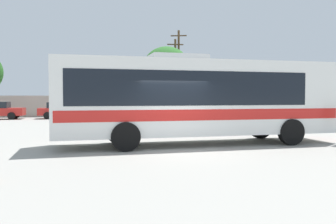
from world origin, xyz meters
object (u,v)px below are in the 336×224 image
object	(u,v)px
utility_pole_near	(175,75)
roadside_tree_right	(182,81)
coach_bus_white_red	(195,97)
parked_car_second_red	(64,110)
utility_pole_far	(179,71)
roadside_tree_midright	(166,66)
roadside_tree_midleft	(77,79)

from	to	relation	value
utility_pole_near	roadside_tree_right	distance (m)	1.55
coach_bus_white_red	parked_car_second_red	bearing A→B (deg)	110.93
utility_pole_near	utility_pole_far	size ratio (longest dim) A/B	0.89
parked_car_second_red	utility_pole_far	xyz separation A→B (m)	(11.81, 6.78, 4.12)
utility_pole_near	roadside_tree_midright	distance (m)	1.41
coach_bus_white_red	roadside_tree_right	size ratio (longest dim) A/B	2.20
utility_pole_far	roadside_tree_midleft	world-z (taller)	utility_pole_far
utility_pole_near	roadside_tree_right	world-z (taller)	utility_pole_near
parked_car_second_red	utility_pole_near	xyz separation A→B (m)	(11.36, 6.44, 3.59)
roadside_tree_right	utility_pole_near	bearing A→B (deg)	-131.46
utility_pole_far	roadside_tree_midright	distance (m)	1.54
utility_pole_near	roadside_tree_right	size ratio (longest dim) A/B	1.60
utility_pole_near	coach_bus_white_red	bearing A→B (deg)	-99.10
utility_pole_near	parked_car_second_red	bearing A→B (deg)	-150.45
roadside_tree_midright	roadside_tree_right	distance (m)	2.69
coach_bus_white_red	utility_pole_near	xyz separation A→B (m)	(4.08, 25.48, 2.46)
coach_bus_white_red	roadside_tree_midright	xyz separation A→B (m)	(3.09, 25.55, 3.46)
parked_car_second_red	roadside_tree_midright	world-z (taller)	roadside_tree_midright
roadside_tree_midright	coach_bus_white_red	bearing A→B (deg)	-96.90
roadside_tree_right	coach_bus_white_red	bearing A→B (deg)	-100.73
roadside_tree_midleft	roadside_tree_right	bearing A→B (deg)	-4.21
parked_car_second_red	roadside_tree_midleft	distance (m)	9.00
utility_pole_near	roadside_tree_midleft	size ratio (longest dim) A/B	1.41
roadside_tree_midright	roadside_tree_midleft	bearing A→B (deg)	169.21
coach_bus_white_red	utility_pole_far	xyz separation A→B (m)	(4.53, 25.82, 2.99)
utility_pole_near	roadside_tree_midleft	xyz separation A→B (m)	(-10.84, 1.95, -0.38)
roadside_tree_midleft	coach_bus_white_red	bearing A→B (deg)	-76.15
roadside_tree_midleft	roadside_tree_right	size ratio (longest dim) A/B	1.13
roadside_tree_midleft	roadside_tree_midright	size ratio (longest dim) A/B	0.79
parked_car_second_red	roadside_tree_right	xyz separation A→B (m)	(12.31, 7.52, 3.03)
roadside_tree_midright	parked_car_second_red	bearing A→B (deg)	-147.89
utility_pole_near	utility_pole_far	distance (m)	0.77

